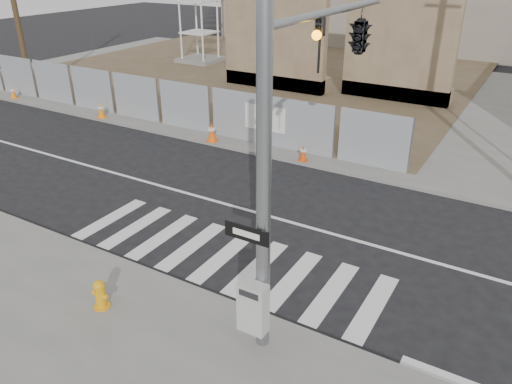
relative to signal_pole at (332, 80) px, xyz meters
The scene contains 11 objects.
ground 5.77m from the signal_pole, 140.66° to the left, with size 100.00×100.00×0.00m, color black.
sidewalk_far 16.91m from the signal_pole, 98.84° to the left, with size 50.00×20.00×0.12m, color slate.
signal_pole is the anchor object (origin of this frame).
chain_link_fence 14.80m from the signal_pole, 150.58° to the left, with size 24.60×0.04×2.00m, color gray.
concrete_wall_left 17.92m from the signal_pole, 122.11° to the left, with size 6.00×1.30×8.00m.
concrete_wall_right 16.46m from the signal_pole, 100.52° to the left, with size 5.50×1.30×8.00m.
fire_hydrant 6.65m from the signal_pole, 134.61° to the right, with size 0.45×0.45×0.69m.
traffic_cone_a 21.74m from the signal_pole, 162.67° to the left, with size 0.41×0.41×0.65m.
traffic_cone_b 15.77m from the signal_pole, 155.61° to the left, with size 0.48×0.48×0.73m.
traffic_cone_c 10.71m from the signal_pole, 140.34° to the left, with size 0.48×0.48×0.79m.
traffic_cone_d 8.38m from the signal_pole, 118.87° to the left, with size 0.37×0.37×0.62m.
Camera 1 is at (6.26, -11.43, 7.14)m, focal length 35.00 mm.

